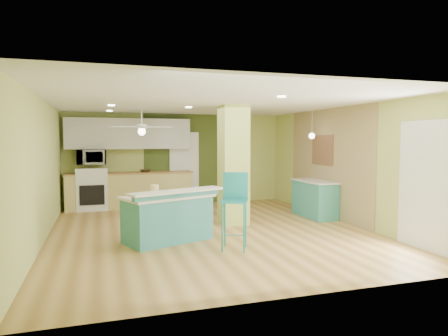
{
  "coord_description": "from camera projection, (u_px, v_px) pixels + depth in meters",
  "views": [
    {
      "loc": [
        -2.04,
        -7.48,
        1.78
      ],
      "look_at": [
        0.41,
        0.4,
        1.2
      ],
      "focal_mm": 32.0,
      "sensor_mm": 36.0,
      "label": 1
    }
  ],
  "objects": [
    {
      "name": "pendant_lamp",
      "position": [
        312.0,
        136.0,
        9.22
      ],
      "size": [
        0.14,
        0.14,
        0.69
      ],
      "color": "white",
      "rests_on": "ceiling"
    },
    {
      "name": "wall_front",
      "position": [
        293.0,
        188.0,
        4.43
      ],
      "size": [
        6.0,
        0.01,
        2.5
      ],
      "primitive_type": "cube",
      "color": "#B9C469",
      "rests_on": "floor"
    },
    {
      "name": "olive_accent",
      "position": [
        184.0,
        159.0,
        11.14
      ],
      "size": [
        2.2,
        0.02,
        2.5
      ],
      "primitive_type": "cube",
      "color": "#405120",
      "rests_on": "floor"
    },
    {
      "name": "floor",
      "position": [
        210.0,
        231.0,
        7.85
      ],
      "size": [
        6.0,
        7.0,
        0.01
      ],
      "primitive_type": "cube",
      "color": "olive",
      "rests_on": "ground"
    },
    {
      "name": "bar_stool",
      "position": [
        235.0,
        198.0,
        6.51
      ],
      "size": [
        0.55,
        0.55,
        1.25
      ],
      "rotation": [
        0.0,
        0.0,
        -0.43
      ],
      "color": "teal",
      "rests_on": "floor"
    },
    {
      "name": "canister",
      "position": [
        155.0,
        190.0,
        7.09
      ],
      "size": [
        0.15,
        0.15,
        0.17
      ],
      "primitive_type": "cylinder",
      "color": "yellow",
      "rests_on": "peninsula"
    },
    {
      "name": "wall_left",
      "position": [
        42.0,
        171.0,
        6.87
      ],
      "size": [
        0.01,
        7.0,
        2.5
      ],
      "primitive_type": "cube",
      "color": "#B9C469",
      "rests_on": "floor"
    },
    {
      "name": "interior_door",
      "position": [
        184.0,
        168.0,
        11.14
      ],
      "size": [
        0.82,
        0.05,
        2.0
      ],
      "primitive_type": "cube",
      "color": "white",
      "rests_on": "floor"
    },
    {
      "name": "wood_panel",
      "position": [
        328.0,
        163.0,
        9.22
      ],
      "size": [
        0.02,
        3.4,
        2.5
      ],
      "primitive_type": "cube",
      "color": "#917A53",
      "rests_on": "floor"
    },
    {
      "name": "kitchen_run",
      "position": [
        130.0,
        190.0,
        10.48
      ],
      "size": [
        3.25,
        0.63,
        0.94
      ],
      "color": "tan",
      "rests_on": "floor"
    },
    {
      "name": "stove",
      "position": [
        92.0,
        192.0,
        10.19
      ],
      "size": [
        0.76,
        0.66,
        1.08
      ],
      "color": "white",
      "rests_on": "floor"
    },
    {
      "name": "upper_cabinets",
      "position": [
        129.0,
        134.0,
        10.49
      ],
      "size": [
        3.2,
        0.34,
        0.8
      ],
      "primitive_type": "cube",
      "color": "silver",
      "rests_on": "wall_back"
    },
    {
      "name": "fruit_bowl",
      "position": [
        145.0,
        171.0,
        10.52
      ],
      "size": [
        0.36,
        0.36,
        0.07
      ],
      "primitive_type": "imported",
      "rotation": [
        0.0,
        0.0,
        0.38
      ],
      "color": "#3B2918",
      "rests_on": "kitchen_run"
    },
    {
      "name": "ceiling",
      "position": [
        210.0,
        103.0,
        7.68
      ],
      "size": [
        6.0,
        7.0,
        0.01
      ],
      "primitive_type": "cube",
      "color": "white",
      "rests_on": "wall_back"
    },
    {
      "name": "wall_decor",
      "position": [
        322.0,
        150.0,
        9.38
      ],
      "size": [
        0.03,
        0.9,
        0.7
      ],
      "primitive_type": "cube",
      "color": "brown",
      "rests_on": "wood_panel"
    },
    {
      "name": "ceiling_fan",
      "position": [
        142.0,
        127.0,
        9.28
      ],
      "size": [
        1.41,
        1.41,
        0.61
      ],
      "color": "silver",
      "rests_on": "ceiling"
    },
    {
      "name": "microwave",
      "position": [
        91.0,
        157.0,
        10.14
      ],
      "size": [
        0.7,
        0.48,
        0.39
      ],
      "primitive_type": "imported",
      "color": "white",
      "rests_on": "wall_back"
    },
    {
      "name": "peninsula",
      "position": [
        168.0,
        217.0,
        7.01
      ],
      "size": [
        1.88,
        1.47,
        0.94
      ],
      "rotation": [
        0.0,
        0.0,
        0.38
      ],
      "color": "teal",
      "rests_on": "floor"
    },
    {
      "name": "wall_back",
      "position": [
        177.0,
        159.0,
        11.1
      ],
      "size": [
        6.0,
        0.01,
        2.5
      ],
      "primitive_type": "cube",
      "color": "#B9C469",
      "rests_on": "floor"
    },
    {
      "name": "french_door",
      "position": [
        424.0,
        185.0,
        6.47
      ],
      "size": [
        0.04,
        1.08,
        2.1
      ],
      "primitive_type": "cube",
      "color": "white",
      "rests_on": "floor"
    },
    {
      "name": "column",
      "position": [
        233.0,
        165.0,
        8.43
      ],
      "size": [
        0.55,
        0.55,
        2.5
      ],
      "primitive_type": "cube",
      "color": "#B9CB5E",
      "rests_on": "floor"
    },
    {
      "name": "wall_right",
      "position": [
        343.0,
        165.0,
        8.66
      ],
      "size": [
        0.01,
        7.0,
        2.5
      ],
      "primitive_type": "cube",
      "color": "#B9C469",
      "rests_on": "floor"
    },
    {
      "name": "side_counter",
      "position": [
        314.0,
        199.0,
        9.27
      ],
      "size": [
        0.56,
        1.32,
        0.85
      ],
      "color": "teal",
      "rests_on": "floor"
    }
  ]
}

